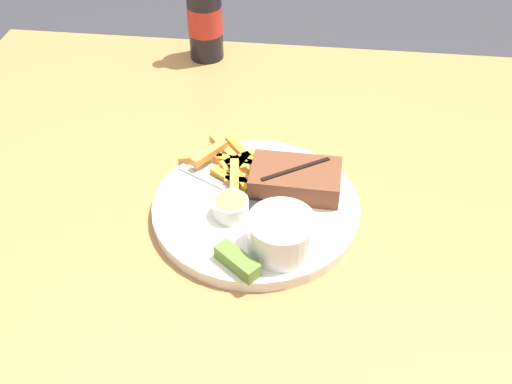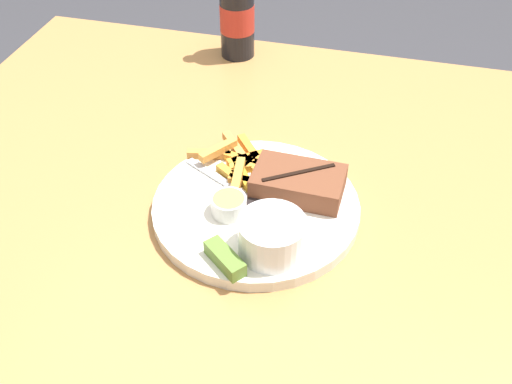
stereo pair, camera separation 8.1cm
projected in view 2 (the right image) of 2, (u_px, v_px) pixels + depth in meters
name	position (u px, v px, depth m)	size (l,w,h in m)	color
dining_table	(256.00, 255.00, 0.90)	(1.16, 0.99, 0.75)	#A87542
dinner_plate	(256.00, 208.00, 0.83)	(0.29, 0.29, 0.02)	silver
steak_portion	(298.00, 182.00, 0.83)	(0.13, 0.08, 0.04)	brown
fries_pile	(241.00, 163.00, 0.88)	(0.15, 0.15, 0.02)	#C4813C
coleslaw_cup	(272.00, 234.00, 0.74)	(0.09, 0.09, 0.05)	white
dipping_sauce_cup	(229.00, 204.00, 0.80)	(0.05, 0.05, 0.03)	silver
pickle_spear	(225.00, 259.00, 0.74)	(0.06, 0.06, 0.02)	#567A2D
fork_utensil	(218.00, 178.00, 0.86)	(0.12, 0.07, 0.00)	#B7B7BC
knife_utensil	(272.00, 189.00, 0.85)	(0.10, 0.15, 0.01)	#B7B7BC
beer_bottle	(237.00, 16.00, 1.12)	(0.07, 0.07, 0.23)	black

